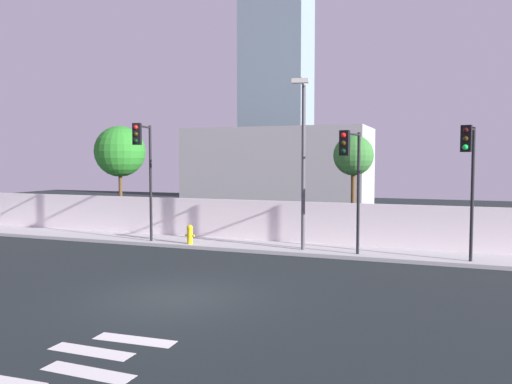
% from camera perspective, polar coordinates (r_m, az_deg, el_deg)
% --- Properties ---
extents(ground_plane, '(80.00, 80.00, 0.00)m').
position_cam_1_polar(ground_plane, '(14.59, -9.10, -11.48)').
color(ground_plane, black).
extents(sidewalk, '(36.00, 2.40, 0.15)m').
position_cam_1_polar(sidewalk, '(21.91, 1.63, -6.16)').
color(sidewalk, '#AEAEAE').
rests_on(sidewalk, ground).
extents(perimeter_wall, '(36.00, 0.18, 1.80)m').
position_cam_1_polar(perimeter_wall, '(22.98, 2.68, -3.25)').
color(perimeter_wall, silver).
rests_on(perimeter_wall, sidewalk).
extents(crosswalk_marking, '(3.04, 3.07, 0.01)m').
position_cam_1_polar(crosswalk_marking, '(10.72, -18.86, -17.23)').
color(crosswalk_marking, silver).
rests_on(crosswalk_marking, ground).
extents(traffic_light_left, '(0.53, 1.42, 4.80)m').
position_cam_1_polar(traffic_light_left, '(19.17, 22.59, 2.90)').
color(traffic_light_left, black).
rests_on(traffic_light_left, sidewalk).
extents(traffic_light_center, '(0.50, 1.81, 4.68)m').
position_cam_1_polar(traffic_light_center, '(19.24, 10.52, 2.94)').
color(traffic_light_center, black).
rests_on(traffic_light_center, sidewalk).
extents(traffic_light_right, '(0.56, 1.77, 5.16)m').
position_cam_1_polar(traffic_light_right, '(22.63, -12.36, 3.81)').
color(traffic_light_right, black).
rests_on(traffic_light_right, sidewalk).
extents(street_lamp_curbside, '(0.83, 2.36, 6.60)m').
position_cam_1_polar(street_lamp_curbside, '(20.38, 5.24, 4.51)').
color(street_lamp_curbside, '#4C4C51').
rests_on(street_lamp_curbside, sidewalk).
extents(fire_hydrant, '(0.44, 0.26, 0.83)m').
position_cam_1_polar(fire_hydrant, '(22.46, -7.36, -4.60)').
color(fire_hydrant, gold).
rests_on(fire_hydrant, sidewalk).
extents(roadside_tree_leftmost, '(2.71, 2.71, 5.60)m').
position_cam_1_polar(roadside_tree_leftmost, '(28.48, -14.88, 4.35)').
color(roadside_tree_leftmost, brown).
rests_on(roadside_tree_leftmost, ground).
extents(roadside_tree_midleft, '(1.82, 1.82, 4.90)m').
position_cam_1_polar(roadside_tree_midleft, '(23.55, 10.77, 3.90)').
color(roadside_tree_midleft, brown).
rests_on(roadside_tree_midleft, ground).
extents(low_building_distant, '(13.10, 6.00, 6.06)m').
position_cam_1_polar(low_building_distant, '(37.59, 2.48, 2.42)').
color(low_building_distant, '#ADADAD').
rests_on(low_building_distant, ground).
extents(tower_on_skyline, '(6.24, 5.00, 25.49)m').
position_cam_1_polar(tower_on_skyline, '(51.05, 2.32, 13.68)').
color(tower_on_skyline, gray).
rests_on(tower_on_skyline, ground).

